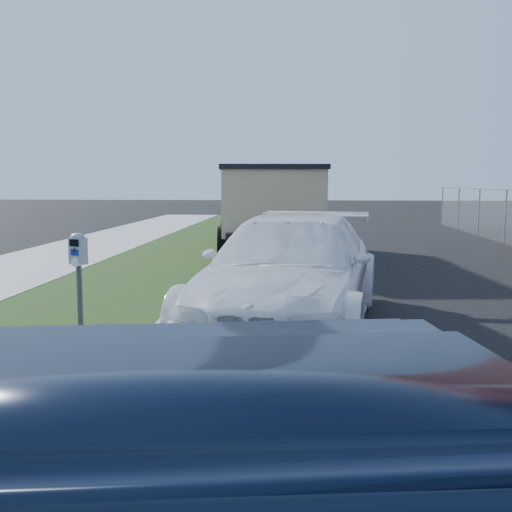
{
  "coord_description": "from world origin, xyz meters",
  "views": [
    {
      "loc": [
        -0.76,
        -7.41,
        2.05
      ],
      "look_at": [
        -1.4,
        1.0,
        1.0
      ],
      "focal_mm": 42.0,
      "sensor_mm": 36.0,
      "label": 1
    }
  ],
  "objects": [
    {
      "name": "ground",
      "position": [
        0.0,
        0.0,
        0.0
      ],
      "size": [
        120.0,
        120.0,
        0.0
      ],
      "primitive_type": "plane",
      "color": "black",
      "rests_on": "ground"
    },
    {
      "name": "streetside",
      "position": [
        -5.57,
        2.0,
        0.07
      ],
      "size": [
        6.12,
        50.0,
        0.15
      ],
      "color": "#989890",
      "rests_on": "ground"
    },
    {
      "name": "parking_meter",
      "position": [
        -3.25,
        -0.95,
        1.11
      ],
      "size": [
        0.22,
        0.18,
        1.36
      ],
      "rotation": [
        0.0,
        0.0,
        -0.32
      ],
      "color": "#3F4247",
      "rests_on": "ground"
    },
    {
      "name": "white_wagon",
      "position": [
        -0.91,
        0.9,
        0.79
      ],
      "size": [
        3.03,
        5.71,
        1.58
      ],
      "primitive_type": "imported",
      "rotation": [
        0.0,
        0.0,
        -0.16
      ],
      "color": "white",
      "rests_on": "ground"
    },
    {
      "name": "dump_truck",
      "position": [
        -1.67,
        9.37,
        1.44
      ],
      "size": [
        3.13,
        6.74,
        2.56
      ],
      "rotation": [
        0.0,
        0.0,
        0.09
      ],
      "color": "black",
      "rests_on": "ground"
    }
  ]
}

